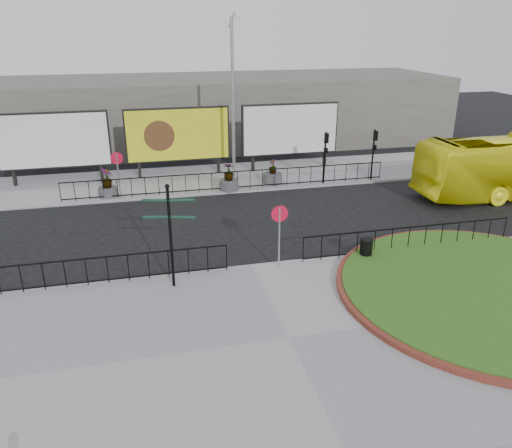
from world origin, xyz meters
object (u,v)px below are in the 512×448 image
object	(u,v)px
planter_a	(107,186)
litter_bin	(366,249)
planter_c	(273,176)
lamp_post	(233,100)
billboard_mid	(178,135)
planter_b	(229,181)
fingerpost_sign	(170,226)

from	to	relation	value
planter_a	litter_bin	bearing A→B (deg)	-45.53
planter_a	planter_c	world-z (taller)	planter_a
planter_c	lamp_post	bearing A→B (deg)	155.80
billboard_mid	planter_c	distance (m)	6.22
planter_c	planter_b	bearing A→B (deg)	-166.28
fingerpost_sign	planter_b	size ratio (longest dim) A/B	2.47
billboard_mid	planter_c	bearing A→B (deg)	-29.73
lamp_post	planter_a	distance (m)	8.36
fingerpost_sign	litter_bin	distance (m)	7.77
litter_bin	planter_c	xyz separation A→B (m)	(-0.90, 10.66, -0.00)
litter_bin	planter_b	distance (m)	10.63
billboard_mid	planter_a	size ratio (longest dim) A/B	4.03
litter_bin	lamp_post	bearing A→B (deg)	104.47
lamp_post	planter_b	world-z (taller)	lamp_post
fingerpost_sign	litter_bin	bearing A→B (deg)	20.24
planter_b	planter_c	world-z (taller)	planter_b
billboard_mid	lamp_post	size ratio (longest dim) A/B	0.67
planter_b	fingerpost_sign	bearing A→B (deg)	-110.72
billboard_mid	lamp_post	world-z (taller)	lamp_post
fingerpost_sign	planter_b	xyz separation A→B (m)	(3.93, 10.40, -1.76)
planter_a	planter_b	bearing A→B (deg)	-2.93
planter_a	planter_b	xyz separation A→B (m)	(6.54, -0.33, -0.05)
lamp_post	planter_b	distance (m)	4.52
planter_a	planter_b	size ratio (longest dim) A/B	1.01
fingerpost_sign	planter_a	size ratio (longest dim) A/B	2.45
lamp_post	planter_c	xyz separation A→B (m)	(2.09, -0.94, -4.27)
litter_bin	billboard_mid	bearing A→B (deg)	113.85
litter_bin	planter_c	distance (m)	10.70
planter_a	planter_c	size ratio (longest dim) A/B	1.09
fingerpost_sign	litter_bin	size ratio (longest dim) A/B	4.36
planter_a	planter_c	xyz separation A→B (m)	(9.25, 0.33, -0.13)
lamp_post	planter_a	xyz separation A→B (m)	(-7.15, -1.27, -4.14)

